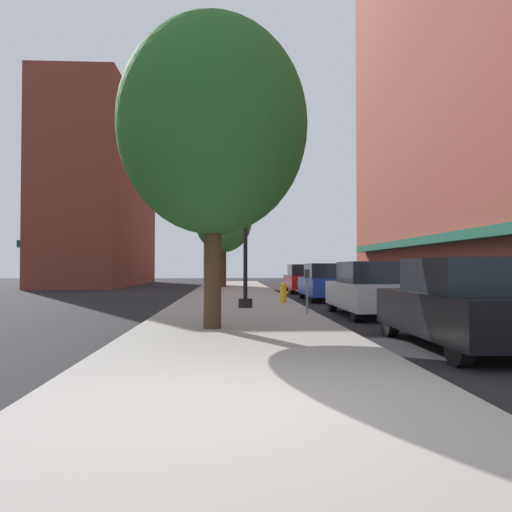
% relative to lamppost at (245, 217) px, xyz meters
% --- Properties ---
extents(ground_plane, '(90.00, 90.00, 0.00)m').
position_rel_lamppost_xyz_m(ground_plane, '(3.70, 6.07, -3.20)').
color(ground_plane, black).
extents(sidewalk_slab, '(4.80, 50.00, 0.12)m').
position_rel_lamppost_xyz_m(sidewalk_slab, '(-0.30, 7.07, -3.14)').
color(sidewalk_slab, gray).
rests_on(sidewalk_slab, ground).
extents(building_right_brick, '(6.80, 40.00, 29.38)m').
position_rel_lamppost_xyz_m(building_right_brick, '(14.70, 10.07, 11.46)').
color(building_right_brick, brown).
rests_on(building_right_brick, ground).
extents(building_far_background, '(6.80, 18.00, 15.20)m').
position_rel_lamppost_xyz_m(building_far_background, '(-11.31, 25.07, 4.38)').
color(building_far_background, brown).
rests_on(building_far_background, ground).
extents(lamppost, '(0.48, 0.48, 5.90)m').
position_rel_lamppost_xyz_m(lamppost, '(0.00, 0.00, 0.00)').
color(lamppost, black).
rests_on(lamppost, sidewalk_slab).
extents(fire_hydrant, '(0.33, 0.26, 0.79)m').
position_rel_lamppost_xyz_m(fire_hydrant, '(1.52, 2.05, -2.68)').
color(fire_hydrant, gold).
rests_on(fire_hydrant, sidewalk_slab).
extents(parking_meter_near, '(0.14, 0.09, 1.31)m').
position_rel_lamppost_xyz_m(parking_meter_near, '(1.75, -2.35, -2.25)').
color(parking_meter_near, slate).
rests_on(parking_meter_near, sidewalk_slab).
extents(tree_near, '(3.99, 3.99, 7.01)m').
position_rel_lamppost_xyz_m(tree_near, '(-1.01, 17.38, 1.61)').
color(tree_near, '#422D1E').
rests_on(tree_near, sidewalk_slab).
extents(tree_mid, '(4.30, 4.30, 7.05)m').
position_rel_lamppost_xyz_m(tree_mid, '(-0.92, -5.64, 1.49)').
color(tree_mid, '#422D1E').
rests_on(tree_mid, sidewalk_slab).
extents(car_black, '(1.80, 4.30, 1.66)m').
position_rel_lamppost_xyz_m(car_black, '(3.70, -7.97, -2.39)').
color(car_black, black).
rests_on(car_black, ground).
extents(car_silver, '(1.80, 4.30, 1.66)m').
position_rel_lamppost_xyz_m(car_silver, '(3.70, -1.98, -2.39)').
color(car_silver, black).
rests_on(car_silver, ground).
extents(car_blue, '(1.80, 4.30, 1.66)m').
position_rel_lamppost_xyz_m(car_blue, '(3.70, 4.99, -2.39)').
color(car_blue, black).
rests_on(car_blue, ground).
extents(car_red, '(1.80, 4.30, 1.66)m').
position_rel_lamppost_xyz_m(car_red, '(3.70, 11.67, -2.39)').
color(car_red, black).
rests_on(car_red, ground).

